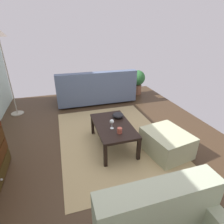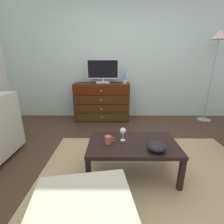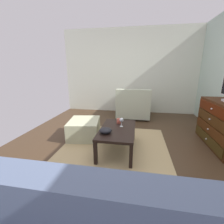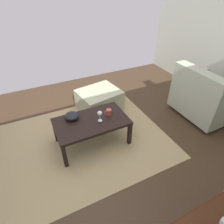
{
  "view_description": "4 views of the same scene",
  "coord_description": "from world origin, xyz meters",
  "views": [
    {
      "loc": [
        -2.48,
        0.63,
        1.85
      ],
      "look_at": [
        0.02,
        -0.12,
        0.62
      ],
      "focal_mm": 28.71,
      "sensor_mm": 36.0,
      "label": 1
    },
    {
      "loc": [
        -0.24,
        -1.72,
        1.27
      ],
      "look_at": [
        -0.25,
        -0.14,
        0.77
      ],
      "focal_mm": 25.29,
      "sensor_mm": 36.0,
      "label": 2
    },
    {
      "loc": [
        2.38,
        0.19,
        1.36
      ],
      "look_at": [
        0.13,
        -0.2,
        0.73
      ],
      "focal_mm": 24.31,
      "sensor_mm": 36.0,
      "label": 3
    },
    {
      "loc": [
        0.62,
        1.8,
        2.01
      ],
      "look_at": [
        -0.23,
        0.08,
        0.62
      ],
      "focal_mm": 30.07,
      "sensor_mm": 36.0,
      "label": 4
    }
  ],
  "objects": [
    {
      "name": "standing_lamp",
      "position": [
        1.84,
        1.67,
        1.61
      ],
      "size": [
        0.32,
        0.32,
        1.87
      ],
      "color": "#A59E8C",
      "rests_on": "ground_plane"
    },
    {
      "name": "mug",
      "position": [
        -0.29,
        -0.15,
        0.45
      ],
      "size": [
        0.11,
        0.08,
        0.08
      ],
      "color": "#B9503F",
      "rests_on": "coffee_table"
    },
    {
      "name": "ground_plane",
      "position": [
        0.0,
        0.0,
        -0.03
      ],
      "size": [
        5.96,
        4.54,
        0.05
      ],
      "primitive_type": "cube",
      "color": "#402D1D"
    },
    {
      "name": "dresser",
      "position": [
        -0.48,
        1.72,
        0.42
      ],
      "size": [
        1.19,
        0.49,
        0.83
      ],
      "color": "#3D1F0D",
      "rests_on": "ground_plane"
    },
    {
      "name": "bowl_decorative",
      "position": [
        0.21,
        -0.29,
        0.45
      ],
      "size": [
        0.2,
        0.2,
        0.09
      ],
      "primitive_type": "ellipsoid",
      "color": "black",
      "rests_on": "coffee_table"
    },
    {
      "name": "ottoman",
      "position": [
        -0.45,
        -0.89,
        0.18
      ],
      "size": [
        0.79,
        0.7,
        0.37
      ],
      "primitive_type": "cube",
      "rotation": [
        0.0,
        0.0,
        0.16
      ],
      "color": "#B2B690",
      "rests_on": "ground_plane"
    },
    {
      "name": "tv",
      "position": [
        -0.45,
        1.74,
        1.09
      ],
      "size": [
        0.68,
        0.18,
        0.5
      ],
      "color": "silver",
      "rests_on": "dresser"
    },
    {
      "name": "wine_glass",
      "position": [
        -0.12,
        -0.08,
        0.52
      ],
      "size": [
        0.07,
        0.07,
        0.16
      ],
      "color": "silver",
      "rests_on": "coffee_table"
    },
    {
      "name": "coffee_table",
      "position": [
        -0.01,
        -0.13,
        0.36
      ],
      "size": [
        1.0,
        0.58,
        0.4
      ],
      "color": "black",
      "rests_on": "ground_plane"
    },
    {
      "name": "lava_lamp",
      "position": [
        0.01,
        1.68,
        0.98
      ],
      "size": [
        0.09,
        0.09,
        0.33
      ],
      "color": "#B7B7BC",
      "rests_on": "dresser"
    },
    {
      "name": "area_rug",
      "position": [
        0.2,
        -0.2,
        0.0
      ],
      "size": [
        2.6,
        1.9,
        0.01
      ],
      "primitive_type": "cube",
      "color": "tan",
      "rests_on": "ground_plane"
    },
    {
      "name": "wall_accent_rear",
      "position": [
        0.0,
        2.03,
        1.32
      ],
      "size": [
        5.96,
        0.12,
        2.63
      ],
      "primitive_type": "cube",
      "color": "#B4CDBF",
      "rests_on": "ground_plane"
    }
  ]
}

